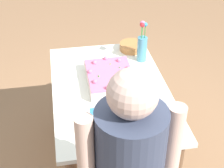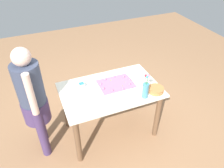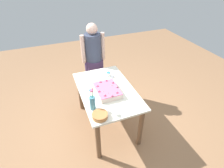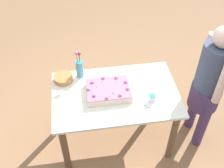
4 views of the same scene
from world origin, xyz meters
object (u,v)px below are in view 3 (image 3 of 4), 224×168
object	(u,v)px
sheet_cake	(107,90)
fruit_bowl	(100,115)
cake_knife	(90,79)
flower_vase	(92,102)
person_standing	(94,57)
serving_plate_with_slice	(108,75)

from	to	relation	value
sheet_cake	fruit_bowl	xyz separation A→B (m)	(0.44, -0.25, -0.01)
cake_knife	flower_vase	world-z (taller)	flower_vase
person_standing	serving_plate_with_slice	bearing A→B (deg)	7.52
cake_knife	person_standing	size ratio (longest dim) A/B	0.13
sheet_cake	cake_knife	xyz separation A→B (m)	(-0.43, -0.15, -0.04)
sheet_cake	cake_knife	size ratio (longest dim) A/B	2.17
sheet_cake	person_standing	xyz separation A→B (m)	(-1.00, 0.08, 0.06)
sheet_cake	serving_plate_with_slice	distance (m)	0.43
serving_plate_with_slice	cake_knife	size ratio (longest dim) A/B	0.94
serving_plate_with_slice	fruit_bowl	world-z (taller)	serving_plate_with_slice
serving_plate_with_slice	flower_vase	distance (m)	0.81
fruit_bowl	cake_knife	bearing A→B (deg)	173.10
fruit_bowl	serving_plate_with_slice	bearing A→B (deg)	153.54
cake_knife	flower_vase	distance (m)	0.71
sheet_cake	fruit_bowl	world-z (taller)	sheet_cake
cake_knife	flower_vase	xyz separation A→B (m)	(0.69, -0.15, 0.12)
serving_plate_with_slice	person_standing	distance (m)	0.61
sheet_cake	flower_vase	xyz separation A→B (m)	(0.26, -0.29, 0.08)
sheet_cake	cake_knife	bearing A→B (deg)	-160.88
serving_plate_with_slice	person_standing	xyz separation A→B (m)	(-0.60, -0.08, 0.07)
fruit_bowl	person_standing	xyz separation A→B (m)	(-1.44, 0.34, 0.07)
flower_vase	sheet_cake	bearing A→B (deg)	131.55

